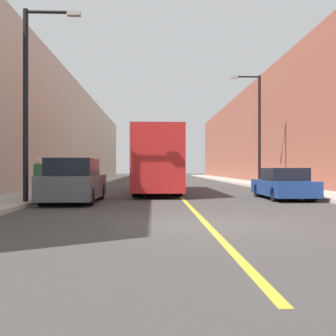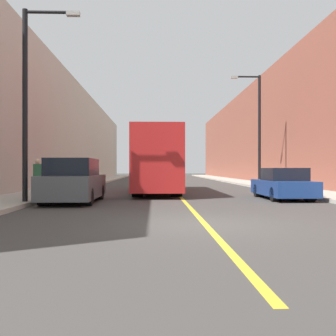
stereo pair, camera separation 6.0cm
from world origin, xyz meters
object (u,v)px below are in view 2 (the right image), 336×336
at_px(street_lamp_right, 257,124).
at_px(pedestrian, 38,176).
at_px(street_lamp_left, 30,93).
at_px(bus, 157,161).
at_px(parked_suv_left, 74,182).
at_px(car_right_near, 283,185).

height_order(street_lamp_right, pedestrian, street_lamp_right).
bearing_deg(street_lamp_left, bus, 58.45).
height_order(bus, parked_suv_left, bus).
relative_size(street_lamp_left, street_lamp_right, 0.93).
xyz_separation_m(bus, street_lamp_left, (-4.88, -7.94, 2.43)).
distance_m(parked_suv_left, street_lamp_right, 16.07).
bearing_deg(pedestrian, parked_suv_left, -44.43).
bearing_deg(street_lamp_right, bus, -146.62).
distance_m(bus, pedestrian, 7.26).
xyz_separation_m(street_lamp_right, pedestrian, (-12.77, -9.36, -3.55)).
height_order(parked_suv_left, street_lamp_right, street_lamp_right).
xyz_separation_m(car_right_near, street_lamp_left, (-10.68, -2.77, 3.64)).
relative_size(car_right_near, street_lamp_right, 0.56).
distance_m(street_lamp_left, pedestrian, 4.71).
bearing_deg(street_lamp_right, pedestrian, -143.77).
relative_size(bus, street_lamp_right, 1.40).
relative_size(car_right_near, street_lamp_left, 0.61).
xyz_separation_m(bus, car_right_near, (5.80, -5.17, -1.21)).
distance_m(bus, car_right_near, 7.86).
height_order(car_right_near, street_lamp_left, street_lamp_left).
bearing_deg(parked_suv_left, car_right_near, 9.00).
height_order(bus, pedestrian, bus).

